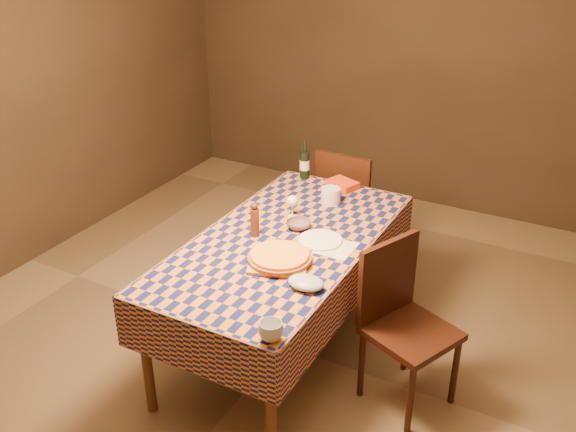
{
  "coord_description": "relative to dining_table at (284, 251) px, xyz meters",
  "views": [
    {
      "loc": [
        1.56,
        -2.85,
        2.55
      ],
      "look_at": [
        0.0,
        0.05,
        0.9
      ],
      "focal_mm": 40.0,
      "sensor_mm": 36.0,
      "label": 1
    }
  ],
  "objects": [
    {
      "name": "wine_bottle",
      "position": [
        -0.31,
        0.87,
        0.18
      ],
      "size": [
        0.07,
        0.07,
        0.27
      ],
      "color": "black",
      "rests_on": "dining_table"
    },
    {
      "name": "wine_glass",
      "position": [
        -0.1,
        0.28,
        0.18
      ],
      "size": [
        0.07,
        0.07,
        0.14
      ],
      "color": "white",
      "rests_on": "dining_table"
    },
    {
      "name": "tumbler",
      "position": [
        0.39,
        -0.84,
        0.12
      ],
      "size": [
        0.15,
        0.15,
        0.09
      ],
      "primitive_type": "imported",
      "rotation": [
        0.0,
        0.0,
        -0.32
      ],
      "color": "silver",
      "rests_on": "dining_table"
    },
    {
      "name": "dining_table",
      "position": [
        0.0,
        0.0,
        0.0
      ],
      "size": [
        0.94,
        1.84,
        0.77
      ],
      "color": "brown",
      "rests_on": "ground"
    },
    {
      "name": "deli_tub",
      "position": [
        0.03,
        0.57,
        0.13
      ],
      "size": [
        0.13,
        0.13,
        0.1
      ],
      "primitive_type": "cylinder",
      "rotation": [
        0.0,
        0.0,
        0.03
      ],
      "color": "silver",
      "rests_on": "dining_table"
    },
    {
      "name": "cutting_board",
      "position": [
        0.1,
        -0.24,
        0.09
      ],
      "size": [
        0.4,
        0.4,
        0.02
      ],
      "primitive_type": "cube",
      "rotation": [
        0.0,
        0.0,
        0.35
      ],
      "color": "#AA8A4F",
      "rests_on": "dining_table"
    },
    {
      "name": "room",
      "position": [
        0.0,
        0.0,
        0.66
      ],
      "size": [
        5.0,
        5.1,
        2.7
      ],
      "color": "brown",
      "rests_on": "ground"
    },
    {
      "name": "chair_right",
      "position": [
        0.75,
        -0.05,
        -0.17
      ],
      "size": [
        0.56,
        0.56,
        0.93
      ],
      "color": "black",
      "rests_on": "ground"
    },
    {
      "name": "white_plate",
      "position": [
        0.19,
        0.08,
        0.08
      ],
      "size": [
        0.29,
        0.29,
        0.01
      ],
      "primitive_type": "cylinder",
      "rotation": [
        0.0,
        0.0,
        -0.14
      ],
      "color": "white",
      "rests_on": "dining_table"
    },
    {
      "name": "takeout_container",
      "position": [
        0.0,
        0.83,
        0.1
      ],
      "size": [
        0.23,
        0.2,
        0.05
      ],
      "primitive_type": "cube",
      "rotation": [
        0.0,
        0.0,
        -0.35
      ],
      "color": "red",
      "rests_on": "dining_table"
    },
    {
      "name": "flour_patch",
      "position": [
        0.26,
        0.05,
        0.08
      ],
      "size": [
        0.29,
        0.22,
        0.0
      ],
      "primitive_type": "cube",
      "rotation": [
        0.0,
        0.0,
        -0.0
      ],
      "color": "silver",
      "rests_on": "dining_table"
    },
    {
      "name": "pepper_mill",
      "position": [
        -0.17,
        -0.04,
        0.18
      ],
      "size": [
        0.05,
        0.05,
        0.21
      ],
      "color": "#482110",
      "rests_on": "dining_table"
    },
    {
      "name": "bowl",
      "position": [
        0.01,
        0.16,
        0.1
      ],
      "size": [
        0.19,
        0.19,
        0.05
      ],
      "primitive_type": "imported",
      "rotation": [
        0.0,
        0.0,
        0.43
      ],
      "color": "#634753",
      "rests_on": "dining_table"
    },
    {
      "name": "chair_far",
      "position": [
        -0.08,
        1.13,
        -0.17
      ],
      "size": [
        0.42,
        0.43,
        0.93
      ],
      "color": "black",
      "rests_on": "ground"
    },
    {
      "name": "flour_bag",
      "position": [
        0.34,
        -0.39,
        0.1
      ],
      "size": [
        0.22,
        0.19,
        0.06
      ],
      "primitive_type": "ellipsoid",
      "rotation": [
        0.0,
        0.0,
        -0.26
      ],
      "color": "#A5B0D4",
      "rests_on": "dining_table"
    },
    {
      "name": "pizza",
      "position": [
        0.1,
        -0.24,
        0.11
      ],
      "size": [
        0.42,
        0.42,
        0.03
      ],
      "color": "#9C4B1A",
      "rests_on": "cutting_board"
    }
  ]
}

